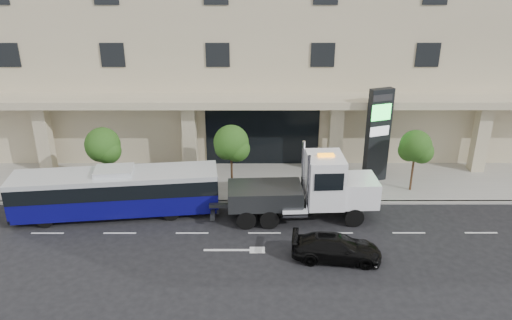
{
  "coord_description": "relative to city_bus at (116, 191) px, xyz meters",
  "views": [
    {
      "loc": [
        -0.5,
        -25.32,
        14.42
      ],
      "look_at": [
        -0.46,
        2.0,
        2.91
      ],
      "focal_mm": 35.0,
      "sensor_mm": 36.0,
      "label": 1
    }
  ],
  "objects": [
    {
      "name": "curb",
      "position": [
        8.58,
        1.35,
        -1.44
      ],
      "size": [
        120.0,
        0.3,
        0.15
      ],
      "primitive_type": "cube",
      "color": "gray",
      "rests_on": "ground"
    },
    {
      "name": "convention_center",
      "position": [
        8.58,
        14.78,
        8.46
      ],
      "size": [
        60.0,
        17.6,
        20.0
      ],
      "color": "tan",
      "rests_on": "ground"
    },
    {
      "name": "city_bus",
      "position": [
        0.0,
        0.0,
        0.0
      ],
      "size": [
        11.93,
        3.83,
        2.97
      ],
      "rotation": [
        0.0,
        0.0,
        0.12
      ],
      "color": "black",
      "rests_on": "ground"
    },
    {
      "name": "sidewalk",
      "position": [
        8.58,
        4.35,
        -1.44
      ],
      "size": [
        120.0,
        6.0,
        0.15
      ],
      "primitive_type": "cube",
      "color": "gray",
      "rests_on": "ground"
    },
    {
      "name": "tree_mid",
      "position": [
        6.6,
        2.94,
        1.75
      ],
      "size": [
        2.28,
        2.2,
        4.38
      ],
      "color": "#422B19",
      "rests_on": "sidewalk"
    },
    {
      "name": "tree_right",
      "position": [
        18.1,
        2.94,
        1.52
      ],
      "size": [
        2.1,
        2.0,
        4.04
      ],
      "color": "#422B19",
      "rests_on": "sidewalk"
    },
    {
      "name": "signage_pylon",
      "position": [
        16.06,
        4.5,
        1.83
      ],
      "size": [
        1.66,
        1.05,
        6.29
      ],
      "rotation": [
        0.0,
        0.0,
        0.33
      ],
      "color": "black",
      "rests_on": "sidewalk"
    },
    {
      "name": "tow_truck",
      "position": [
        11.15,
        -0.44,
        0.29
      ],
      "size": [
        9.65,
        2.74,
        4.39
      ],
      "rotation": [
        0.0,
        0.0,
        0.05
      ],
      "color": "#2D3033",
      "rests_on": "ground"
    },
    {
      "name": "black_sedan",
      "position": [
        12.15,
        -4.64,
        -0.86
      ],
      "size": [
        4.67,
        2.34,
        1.3
      ],
      "primitive_type": "imported",
      "rotation": [
        0.0,
        0.0,
        1.45
      ],
      "color": "black",
      "rests_on": "ground"
    },
    {
      "name": "ground",
      "position": [
        8.58,
        -0.65,
        -1.51
      ],
      "size": [
        120.0,
        120.0,
        0.0
      ],
      "primitive_type": "plane",
      "color": "black",
      "rests_on": "ground"
    },
    {
      "name": "tree_left",
      "position": [
        -1.4,
        2.94,
        1.6
      ],
      "size": [
        2.27,
        2.2,
        4.22
      ],
      "color": "#422B19",
      "rests_on": "sidewalk"
    }
  ]
}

